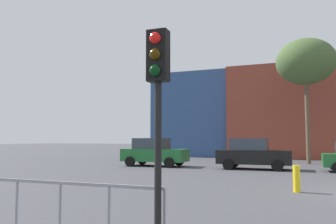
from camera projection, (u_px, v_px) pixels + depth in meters
The scene contains 6 objects.
parked_car_0 at pixel (154, 152), 23.10m from camera, with size 4.39×2.15×1.90m.
parked_car_1 at pixel (253, 154), 20.72m from camera, with size 4.37×2.14×1.89m.
traffic_light_near_left at pixel (158, 86), 5.78m from camera, with size 0.36×0.36×3.74m.
bare_tree_0 at pixel (306, 62), 25.74m from camera, with size 4.39×4.39×9.47m.
bollard_yellow_1 at pixel (297, 179), 11.80m from camera, with size 0.24×0.24×0.93m, color yellow.
pedestrian_railing at pixel (17, 191), 6.98m from camera, with size 6.60×0.06×1.03m.
Camera 1 is at (-2.81, -12.99, 1.86)m, focal length 36.16 mm.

